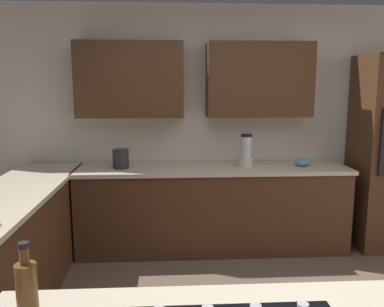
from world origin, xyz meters
TOP-DOWN VIEW (x-y plane):
  - wall_back at (0.07, -2.04)m, footprint 6.00×0.44m
  - lower_cabinets_back at (0.10, -1.72)m, footprint 2.80×0.60m
  - countertop_back at (0.10, -1.72)m, footprint 2.84×0.64m
  - lower_cabinets_side at (1.82, -0.55)m, footprint 0.60×2.90m
  - blender at (-0.25, -1.71)m, footprint 0.15×0.15m
  - mixing_bowl at (-0.85, -1.71)m, footprint 0.16×0.16m
  - kettle at (1.05, -1.71)m, footprint 0.17×0.17m
  - oil_bottle at (1.06, 1.01)m, footprint 0.08×0.08m

SIDE VIEW (x-z plane):
  - lower_cabinets_back at x=0.10m, z-range 0.00..0.86m
  - lower_cabinets_side at x=1.82m, z-range 0.00..0.86m
  - countertop_back at x=0.10m, z-range 0.86..0.90m
  - mixing_bowl at x=-0.85m, z-range 0.90..0.99m
  - kettle at x=1.05m, z-range 0.90..1.10m
  - oil_bottle at x=1.06m, z-range 0.87..1.18m
  - blender at x=-0.25m, z-range 0.88..1.22m
  - wall_back at x=0.07m, z-range 0.13..2.73m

